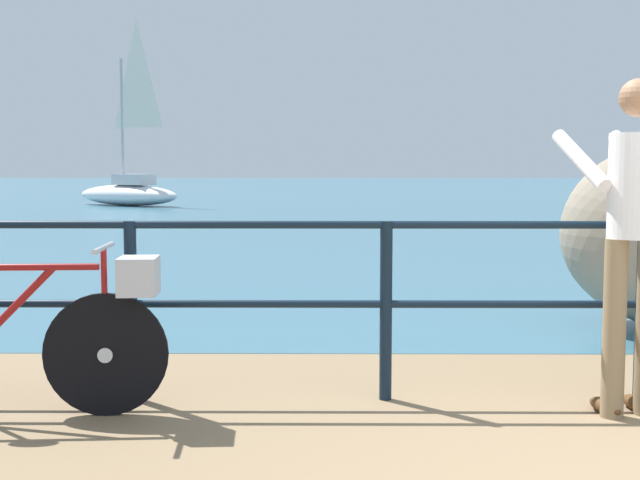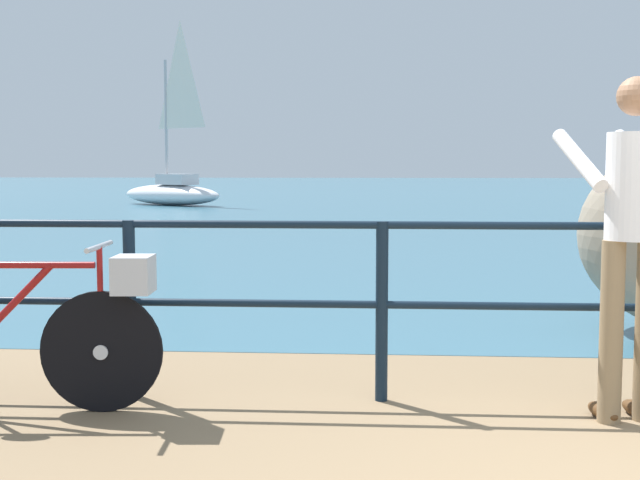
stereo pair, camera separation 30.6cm
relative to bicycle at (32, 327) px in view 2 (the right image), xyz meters
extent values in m
cube|color=#846B4C|center=(3.32, 18.46, -0.51)|extent=(120.00, 120.00, 0.10)
cube|color=#38667A|center=(3.32, 46.49, -0.46)|extent=(120.00, 90.00, 0.01)
cylinder|color=black|center=(0.44, 0.34, 0.05)|extent=(0.07, 0.07, 1.02)
cylinder|color=black|center=(1.88, 0.34, 0.05)|extent=(0.07, 0.07, 1.02)
cylinder|color=black|center=(0.37, 0.02, -0.13)|extent=(0.66, 0.08, 0.66)
cylinder|color=#B7BCC6|center=(0.37, 0.02, -0.13)|extent=(0.08, 0.06, 0.08)
cylinder|color=maroon|center=(-0.15, -0.01, 0.34)|extent=(0.99, 0.10, 0.04)
cylinder|color=maroon|center=(-0.12, -0.01, 0.10)|extent=(0.50, 0.07, 0.50)
cylinder|color=maroon|center=(0.37, 0.02, 0.15)|extent=(0.03, 0.03, 0.57)
cylinder|color=#B7BCC6|center=(0.37, 0.02, 0.44)|extent=(0.06, 0.48, 0.03)
cube|color=#B7BCC6|center=(0.55, 0.04, 0.29)|extent=(0.22, 0.25, 0.20)
cylinder|color=#8C7251|center=(3.06, 0.02, 0.01)|extent=(0.12, 0.12, 0.95)
ellipsoid|color=#513319|center=(3.04, 0.07, -0.42)|extent=(0.16, 0.28, 0.08)
ellipsoid|color=#513319|center=(3.24, 0.12, -0.42)|extent=(0.16, 0.28, 0.08)
cylinder|color=white|center=(3.16, 0.04, 0.76)|extent=(0.28, 0.28, 0.55)
sphere|color=#9E7051|center=(3.16, 0.04, 1.22)|extent=(0.20, 0.20, 0.20)
cylinder|color=white|center=(2.92, 0.23, 0.90)|extent=(0.21, 0.52, 0.34)
ellipsoid|color=white|center=(-5.14, 23.67, -0.11)|extent=(4.38, 3.53, 0.70)
cube|color=silver|center=(-4.89, 23.50, 0.42)|extent=(1.53, 1.39, 0.36)
cylinder|color=#B2B2B7|center=(-5.31, 23.78, 2.34)|extent=(0.10, 0.10, 4.20)
pyramid|color=white|center=(-4.69, 23.36, 3.92)|extent=(1.36, 0.94, 3.57)
camera|label=1|loc=(1.54, -4.32, 0.86)|focal=46.76mm
camera|label=2|loc=(1.85, -4.31, 0.86)|focal=46.76mm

